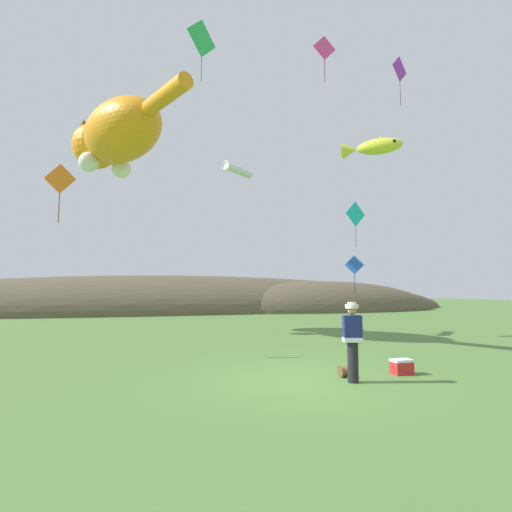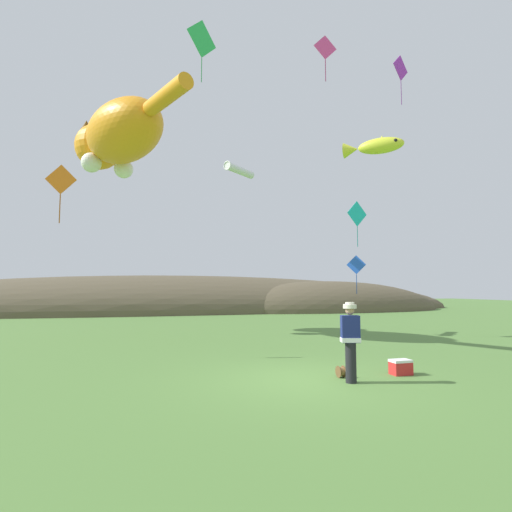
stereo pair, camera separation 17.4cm
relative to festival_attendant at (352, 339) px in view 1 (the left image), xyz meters
The scene contains 14 objects.
ground_plane 1.37m from the festival_attendant, 149.51° to the left, with size 120.00×120.00×0.00m, color #517A38.
distant_hill_ridge 29.01m from the festival_attendant, 86.73° to the left, with size 58.92×14.19×6.57m.
festival_attendant is the anchor object (origin of this frame).
kite_spool 0.98m from the festival_attendant, 85.78° to the left, with size 0.15×0.27×0.27m.
picnic_cooler 1.81m from the festival_attendant, 13.95° to the left, with size 0.49×0.33×0.36m.
kite_giant_cat 14.83m from the festival_attendant, 116.76° to the left, with size 4.94×9.44×3.04m.
kite_fish_windsock 9.96m from the festival_attendant, 51.46° to the left, with size 2.22×2.05×0.73m.
kite_tube_streamer 11.83m from the festival_attendant, 90.43° to the left, with size 1.75×1.50×0.44m.
kite_diamond_blue 9.87m from the festival_attendant, 58.08° to the left, with size 0.74×0.50×1.78m.
kite_diamond_violet 10.77m from the festival_attendant, 40.22° to the left, with size 0.89×0.40×1.87m.
kite_diamond_green 11.59m from the festival_attendant, 115.59° to the left, with size 1.17×0.80×2.30m.
kite_diamond_teal 9.79m from the festival_attendant, 57.48° to the left, with size 1.12×0.26×2.04m.
kite_diamond_pink 12.09m from the festival_attendant, 67.32° to the left, with size 0.99×0.04×1.89m.
kite_diamond_orange 9.80m from the festival_attendant, 142.49° to the left, with size 0.93×0.15×1.84m.
Camera 1 is at (-3.95, -8.47, 2.08)m, focal length 28.00 mm.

